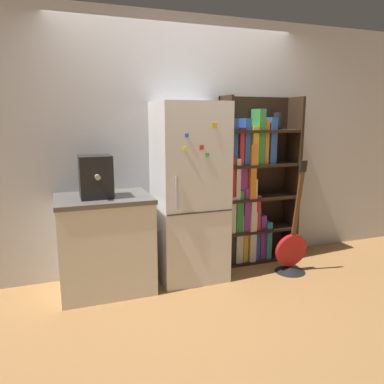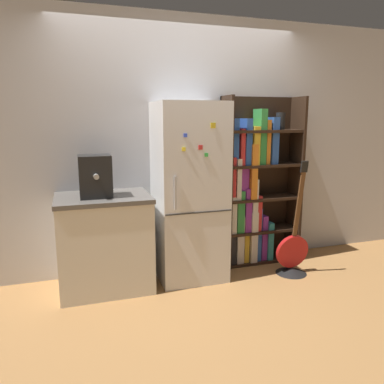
{
  "view_description": "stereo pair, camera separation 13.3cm",
  "coord_description": "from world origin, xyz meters",
  "px_view_note": "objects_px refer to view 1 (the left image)",
  "views": [
    {
      "loc": [
        -1.2,
        -3.25,
        1.58
      ],
      "look_at": [
        0.03,
        0.15,
        0.87
      ],
      "focal_mm": 35.0,
      "sensor_mm": 36.0,
      "label": 1
    },
    {
      "loc": [
        -1.08,
        -3.29,
        1.58
      ],
      "look_at": [
        0.03,
        0.15,
        0.87
      ],
      "focal_mm": 35.0,
      "sensor_mm": 36.0,
      "label": 2
    }
  ],
  "objects_px": {
    "refrigerator": "(189,192)",
    "bookshelf": "(250,189)",
    "espresso_machine": "(96,177)",
    "guitar": "(291,256)"
  },
  "relations": [
    {
      "from": "bookshelf",
      "to": "espresso_machine",
      "type": "bearing_deg",
      "value": -172.43
    },
    {
      "from": "refrigerator",
      "to": "espresso_machine",
      "type": "xyz_separation_m",
      "value": [
        -0.89,
        -0.05,
        0.21
      ]
    },
    {
      "from": "refrigerator",
      "to": "bookshelf",
      "type": "bearing_deg",
      "value": 12.5
    },
    {
      "from": "espresso_machine",
      "to": "guitar",
      "type": "xyz_separation_m",
      "value": [
        1.91,
        -0.24,
        -0.91
      ]
    },
    {
      "from": "espresso_machine",
      "to": "guitar",
      "type": "distance_m",
      "value": 2.13
    },
    {
      "from": "refrigerator",
      "to": "guitar",
      "type": "height_order",
      "value": "refrigerator"
    },
    {
      "from": "refrigerator",
      "to": "guitar",
      "type": "xyz_separation_m",
      "value": [
        1.02,
        -0.29,
        -0.7
      ]
    },
    {
      "from": "bookshelf",
      "to": "espresso_machine",
      "type": "relative_size",
      "value": 4.83
    },
    {
      "from": "refrigerator",
      "to": "espresso_machine",
      "type": "relative_size",
      "value": 4.63
    },
    {
      "from": "espresso_machine",
      "to": "guitar",
      "type": "bearing_deg",
      "value": -7.04
    }
  ]
}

